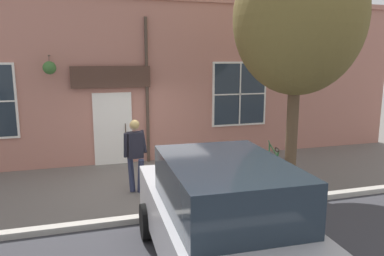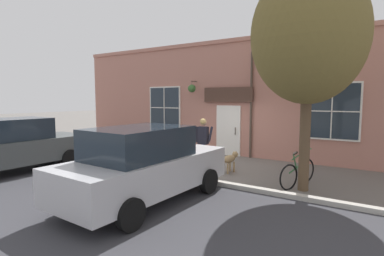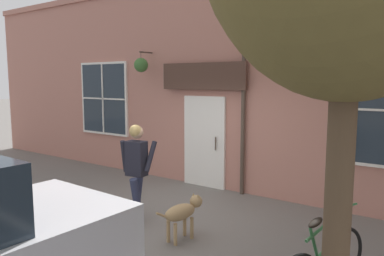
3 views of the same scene
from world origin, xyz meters
The scene contains 7 objects.
ground_plane centered at (0.00, 0.00, 0.00)m, with size 90.00×90.00×0.00m, color #66605B.
storefront_facade centered at (-2.34, -0.02, 2.42)m, with size 0.95×18.00×4.84m.
pedestrian_walking centered at (0.36, -0.29, 1.03)m, with size 0.55×0.55×1.71m.
dog_on_leash centered at (0.49, 0.81, 0.44)m, with size 0.98×0.36×0.67m.
street_tree_by_curb centered at (1.22, 3.27, 3.86)m, with size 3.11×2.80×5.67m.
leaning_bicycle centered at (0.83, 3.03, 0.38)m, with size 1.68×0.54×1.00m.
parked_car_mid_block centered at (4.11, 0.38, 0.88)m, with size 4.36×2.05×1.75m.
Camera 1 is at (8.69, -1.42, 3.10)m, focal length 35.00 mm.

